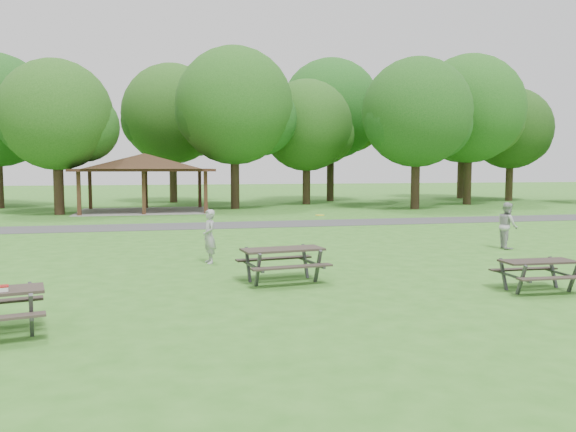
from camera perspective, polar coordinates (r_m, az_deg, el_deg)
The scene contains 17 objects.
ground at distance 14.14m, azimuth -0.38°, elevation -6.72°, with size 160.00×160.00×0.00m, color #327220.
asphalt_path at distance 27.83m, azimuth -6.56°, elevation -0.94°, with size 120.00×3.20×0.02m, color #3F3F41.
pavilion at distance 37.54m, azimuth -14.38°, elevation 5.14°, with size 8.60×7.01×3.76m.
tree_row_d at distance 36.65m, azimuth -22.35°, elevation 9.16°, with size 6.93×6.60×9.27m.
tree_row_e at distance 39.08m, azimuth -5.32°, elevation 10.72°, with size 8.40×8.00×11.02m.
tree_row_f at distance 43.58m, azimuth 2.00°, elevation 8.90°, with size 7.35×7.00×9.55m.
tree_row_g at distance 39.58m, azimuth 13.04°, elevation 9.88°, with size 7.77×7.40×10.25m.
tree_row_h at distance 45.54m, azimuth 18.04°, elevation 9.99°, with size 8.61×8.20×11.37m.
tree_row_i at distance 51.61m, azimuth 21.77°, elevation 8.02°, with size 7.14×6.80×9.52m.
tree_deep_b at distance 46.74m, azimuth -11.56°, elevation 9.83°, with size 8.40×8.00×11.13m.
tree_deep_c at distance 47.89m, azimuth 4.48°, elevation 10.46°, with size 8.82×8.40×11.90m.
tree_deep_d at distance 54.44m, azimuth 17.34°, elevation 9.15°, with size 8.40×8.00×11.27m.
picnic_table_middle at distance 14.04m, azimuth -0.55°, elevation -4.12°, with size 2.22×1.88×0.88m.
picnic_table_far at distance 14.27m, azimuth 24.07°, elevation -4.82°, with size 1.75×1.43×0.74m.
frisbee_in_flight at distance 17.69m, azimuth 3.26°, elevation 0.09°, with size 0.33×0.33×0.02m.
frisbee_thrower at distance 16.89m, azimuth -7.99°, elevation -2.08°, with size 0.59×0.39×1.61m, color #A0A0A2.
frisbee_catcher at distance 21.17m, azimuth 21.39°, elevation -0.90°, with size 0.80×0.62×1.64m, color #AAAAAC.
Camera 1 is at (-2.96, -13.52, 2.87)m, focal length 35.00 mm.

